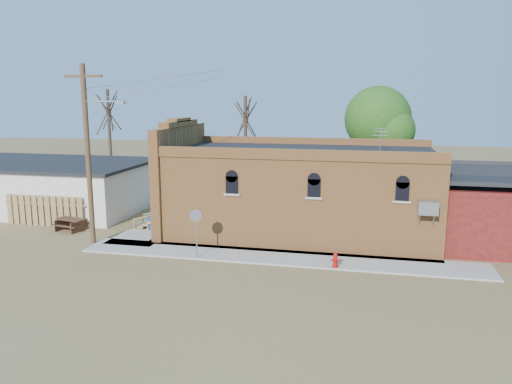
% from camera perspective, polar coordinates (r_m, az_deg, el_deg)
% --- Properties ---
extents(ground, '(120.00, 120.00, 0.00)m').
position_cam_1_polar(ground, '(23.00, -1.58, -8.00)').
color(ground, brown).
rests_on(ground, ground).
extents(sidewalk_south, '(19.00, 2.20, 0.08)m').
position_cam_1_polar(sidewalk_south, '(23.53, 2.53, -7.46)').
color(sidewalk_south, '#9E9991').
rests_on(sidewalk_south, ground).
extents(sidewalk_west, '(2.60, 10.00, 0.08)m').
position_cam_1_polar(sidewalk_west, '(30.41, -10.40, -3.40)').
color(sidewalk_west, '#9E9991').
rests_on(sidewalk_west, ground).
extents(brick_bar, '(16.40, 7.97, 6.30)m').
position_cam_1_polar(brick_bar, '(27.33, 4.54, 0.08)').
color(brick_bar, '#C6793C').
rests_on(brick_bar, ground).
extents(red_shed, '(5.40, 6.40, 4.30)m').
position_cam_1_polar(red_shed, '(27.80, 25.10, -0.88)').
color(red_shed, '#540E15').
rests_on(red_shed, ground).
extents(storage_building, '(20.40, 8.40, 3.17)m').
position_cam_1_polar(storage_building, '(38.38, -27.04, 0.91)').
color(storage_building, silver).
rests_on(storage_building, ground).
extents(wood_fence, '(5.20, 0.10, 1.80)m').
position_cam_1_polar(wood_fence, '(31.49, -23.02, -2.00)').
color(wood_fence, olive).
rests_on(wood_fence, ground).
extents(utility_pole, '(3.12, 0.26, 9.00)m').
position_cam_1_polar(utility_pole, '(26.19, -18.58, 4.46)').
color(utility_pole, '#4E331F').
rests_on(utility_pole, ground).
extents(tree_bare_near, '(2.80, 2.80, 7.65)m').
position_cam_1_polar(tree_bare_near, '(35.14, -1.23, 8.45)').
color(tree_bare_near, '#483829').
rests_on(tree_bare_near, ground).
extents(tree_bare_far, '(2.80, 2.80, 8.16)m').
position_cam_1_polar(tree_bare_far, '(40.09, -16.53, 8.88)').
color(tree_bare_far, '#483829').
rests_on(tree_bare_far, ground).
extents(tree_leafy, '(4.40, 4.40, 8.15)m').
position_cam_1_polar(tree_leafy, '(34.65, 13.74, 8.07)').
color(tree_leafy, '#483829').
rests_on(tree_leafy, ground).
extents(fire_hydrant, '(0.38, 0.38, 0.64)m').
position_cam_1_polar(fire_hydrant, '(22.27, 9.04, -7.69)').
color(fire_hydrant, '#B30F0A').
rests_on(fire_hydrant, sidewalk_south).
extents(stop_sign, '(0.62, 0.21, 2.30)m').
position_cam_1_polar(stop_sign, '(23.08, -6.85, -3.21)').
color(stop_sign, gray).
rests_on(stop_sign, sidewalk_south).
extents(trash_barrel, '(0.56, 0.56, 0.77)m').
position_cam_1_polar(trash_barrel, '(28.83, -11.88, -3.37)').
color(trash_barrel, navy).
rests_on(trash_barrel, sidewalk_west).
extents(picnic_table, '(1.87, 1.55, 0.69)m').
position_cam_1_polar(picnic_table, '(29.95, -20.38, -3.32)').
color(picnic_table, '#472B1C').
rests_on(picnic_table, ground).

